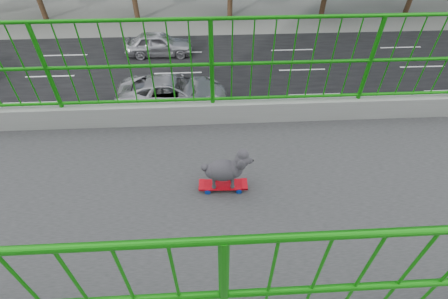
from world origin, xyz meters
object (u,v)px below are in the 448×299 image
Objects in this scene: poodle at (226,169)px; car_4 at (159,44)px; car_1 at (294,126)px; car_5 at (154,183)px; skateboard at (223,185)px; car_2 at (173,92)px.

poodle is 0.12× the size of car_4.
car_1 reaches higher than car_5.
car_4 is 12.85m from car_5.
skateboard is at bearing 21.92° from car_5.
car_5 is (6.40, -0.30, -0.09)m from car_2.
car_4 is 1.04× the size of car_5.
car_1 is 1.01× the size of car_5.
car_2 is 6.55m from car_4.
car_4 is (-6.40, -1.39, -0.03)m from car_2.
car_5 is at bearing -62.53° from car_1.
skateboard is 0.98× the size of poodle.
skateboard is at bearing -90.00° from poodle.
skateboard is 11.70m from car_1.
poodle is 0.09× the size of car_2.
car_2 is (-12.28, -2.07, -6.25)m from skateboard.
car_2 is at bearing -167.77° from car_4.
poodle reaches higher than skateboard.
car_2 is 1.27× the size of car_4.
poodle is at bearing 22.16° from car_5.
car_4 is (-18.68, -3.49, -6.54)m from poodle.
poodle is (0.00, 0.03, 0.26)m from skateboard.
skateboard is 0.12× the size of car_4.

